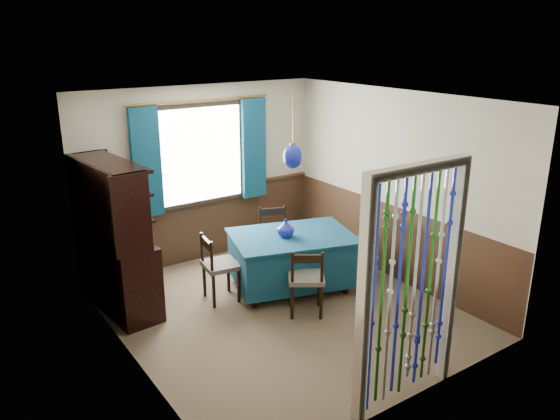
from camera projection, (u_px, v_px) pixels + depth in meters
floor at (281, 311)px, 6.51m from camera, size 4.00×4.00×0.00m
ceiling at (281, 99)px, 5.73m from camera, size 4.00×4.00×0.00m
wall_back at (201, 175)px, 7.69m from camera, size 3.60×0.00×3.60m
wall_front at (417, 273)px, 4.55m from camera, size 3.60×0.00×3.60m
wall_left at (125, 245)px, 5.15m from camera, size 0.00×4.00×4.00m
wall_right at (395, 187)px, 7.09m from camera, size 0.00×4.00×4.00m
wainscot_back at (204, 225)px, 7.91m from camera, size 3.60×0.00×3.60m
wainscot_front at (409, 350)px, 4.80m from camera, size 3.60×0.00×3.60m
wainscot_left at (133, 315)px, 5.39m from camera, size 0.00×4.00×4.00m
wainscot_right at (391, 241)px, 7.31m from camera, size 0.00×4.00×4.00m
window at (201, 155)px, 7.55m from camera, size 1.32×0.12×1.42m
doorway at (410, 292)px, 4.66m from camera, size 1.16×0.12×2.18m
dining_table at (292, 257)px, 6.97m from camera, size 1.76×1.44×0.73m
chair_near at (306, 279)px, 6.31m from camera, size 0.56×0.56×0.83m
chair_far at (274, 238)px, 7.52m from camera, size 0.56×0.55×0.88m
chair_left at (218, 266)px, 6.65m from camera, size 0.46×0.47×0.85m
chair_right at (359, 245)px, 7.18m from camera, size 0.60×0.61×0.93m
sideboard at (116, 259)px, 6.43m from camera, size 0.60×1.41×1.80m
pendant_lamp at (293, 156)px, 6.56m from camera, size 0.24×0.24×0.90m
vase_table at (286, 229)px, 6.79m from camera, size 0.22×0.22×0.21m
bowl_shelf at (124, 213)px, 6.05m from camera, size 0.22×0.22×0.05m
vase_sideboard at (110, 221)px, 6.57m from camera, size 0.23×0.23×0.21m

